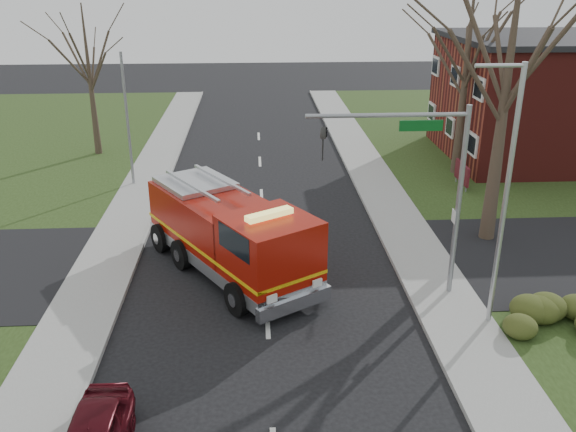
{
  "coord_description": "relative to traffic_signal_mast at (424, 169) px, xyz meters",
  "views": [
    {
      "loc": [
        -0.31,
        -17.24,
        10.76
      ],
      "look_at": [
        0.92,
        4.31,
        2.0
      ],
      "focal_mm": 38.0,
      "sensor_mm": 36.0,
      "label": 1
    }
  ],
  "objects": [
    {
      "name": "bare_tree_far",
      "position": [
        5.79,
        13.5,
        1.78
      ],
      "size": [
        5.25,
        5.25,
        10.5
      ],
      "color": "#3D2F24",
      "rests_on": "ground"
    },
    {
      "name": "streetlight_pole",
      "position": [
        1.93,
        -2.0,
        -0.16
      ],
      "size": [
        1.48,
        0.16,
        8.4
      ],
      "color": "#B7BABF",
      "rests_on": "ground"
    },
    {
      "name": "bare_tree_near",
      "position": [
        4.29,
        4.5,
        2.71
      ],
      "size": [
        6.0,
        6.0,
        12.0
      ],
      "color": "#3D2F24",
      "rests_on": "ground"
    },
    {
      "name": "health_center_sign",
      "position": [
        5.29,
        11.0,
        -3.83
      ],
      "size": [
        0.12,
        2.0,
        1.4
      ],
      "color": "#54131D",
      "rests_on": "ground"
    },
    {
      "name": "sidewalk_right",
      "position": [
        0.99,
        -1.5,
        -4.63
      ],
      "size": [
        2.4,
        80.0,
        0.15
      ],
      "primitive_type": "cube",
      "color": "gray",
      "rests_on": "ground"
    },
    {
      "name": "traffic_signal_mast",
      "position": [
        0.0,
        0.0,
        0.0
      ],
      "size": [
        5.29,
        0.18,
        6.8
      ],
      "color": "gray",
      "rests_on": "ground"
    },
    {
      "name": "utility_pole_far",
      "position": [
        -12.01,
        12.5,
        -1.21
      ],
      "size": [
        0.14,
        0.14,
        7.0
      ],
      "primitive_type": "cylinder",
      "color": "gray",
      "rests_on": "ground"
    },
    {
      "name": "sidewalk_left",
      "position": [
        -11.41,
        -1.5,
        -4.63
      ],
      "size": [
        2.4,
        80.0,
        0.15
      ],
      "primitive_type": "cube",
      "color": "gray",
      "rests_on": "ground"
    },
    {
      "name": "bare_tree_left",
      "position": [
        -15.21,
        18.5,
        0.86
      ],
      "size": [
        4.5,
        4.5,
        9.0
      ],
      "color": "#3D2F24",
      "rests_on": "ground"
    },
    {
      "name": "ground",
      "position": [
        -5.21,
        -1.5,
        -4.71
      ],
      "size": [
        120.0,
        120.0,
        0.0
      ],
      "primitive_type": "plane",
      "color": "black",
      "rests_on": "ground"
    },
    {
      "name": "fire_engine",
      "position": [
        -6.46,
        2.1,
        -3.19
      ],
      "size": [
        6.8,
        8.56,
        3.36
      ],
      "rotation": [
        0.0,
        0.0,
        0.56
      ],
      "color": "#921106",
      "rests_on": "ground"
    },
    {
      "name": "hedge_corner",
      "position": [
        3.79,
        -2.5,
        -4.13
      ],
      "size": [
        2.8,
        2.0,
        0.9
      ],
      "primitive_type": "ellipsoid",
      "color": "#2E3D16",
      "rests_on": "lawn_right"
    }
  ]
}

